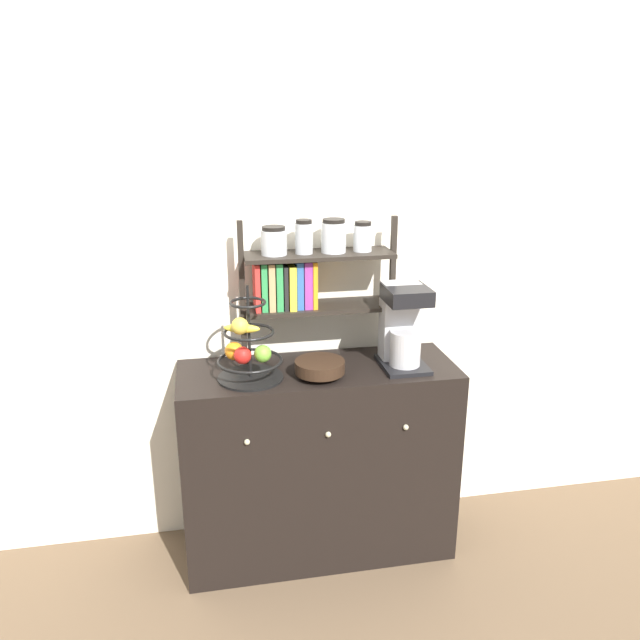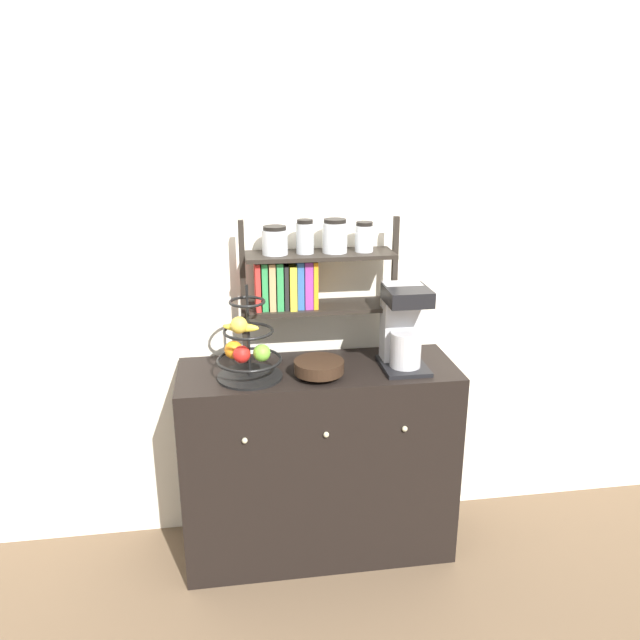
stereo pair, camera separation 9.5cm
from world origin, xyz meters
The scene contains 7 objects.
ground_plane centered at (0.00, 0.00, 0.00)m, with size 12.00×12.00×0.00m, color brown.
wall_back centered at (0.00, 0.48, 1.30)m, with size 7.00×0.05×2.60m, color silver.
sideboard centered at (0.00, 0.22, 0.46)m, with size 1.21×0.45×0.91m.
coffee_maker centered at (0.37, 0.20, 1.09)m, with size 0.19×0.25×0.36m.
fruit_stand centered at (-0.31, 0.16, 1.04)m, with size 0.27×0.27×0.40m.
wooden_bowl centered at (-0.01, 0.13, 0.96)m, with size 0.21×0.21×0.07m.
shelf_hutch centered at (-0.04, 0.34, 1.32)m, with size 0.69×0.20×0.63m.
Camera 1 is at (-0.46, -2.24, 1.96)m, focal length 35.00 mm.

